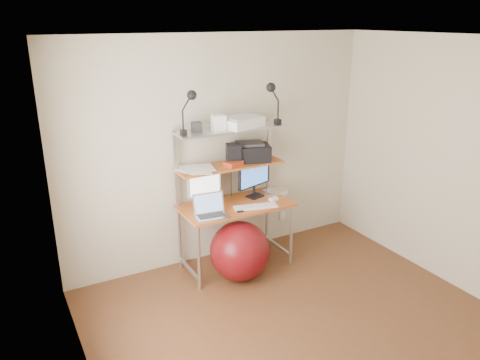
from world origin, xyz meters
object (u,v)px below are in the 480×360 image
at_px(laptop, 210,211).
at_px(exercise_ball, 240,251).
at_px(monitor_black, 254,176).
at_px(printer, 250,152).
at_px(monitor_silver, 204,185).

xyz_separation_m(laptop, exercise_ball, (0.28, -0.12, -0.47)).
relative_size(monitor_black, printer, 0.96).
relative_size(monitor_silver, monitor_black, 0.88).
distance_m(monitor_silver, printer, 0.63).
distance_m(monitor_black, exercise_ball, 0.85).
distance_m(monitor_silver, monitor_black, 0.59).
bearing_deg(monitor_black, monitor_silver, 160.19).
height_order(printer, exercise_ball, printer).
bearing_deg(printer, monitor_silver, -159.23).
bearing_deg(printer, monitor_black, -44.63).
distance_m(monitor_black, laptop, 0.73).
xyz_separation_m(monitor_silver, monitor_black, (0.59, -0.04, 0.02)).
bearing_deg(monitor_silver, laptop, -104.74).
xyz_separation_m(monitor_silver, exercise_ball, (0.20, -0.40, -0.64)).
distance_m(laptop, exercise_ball, 0.56).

